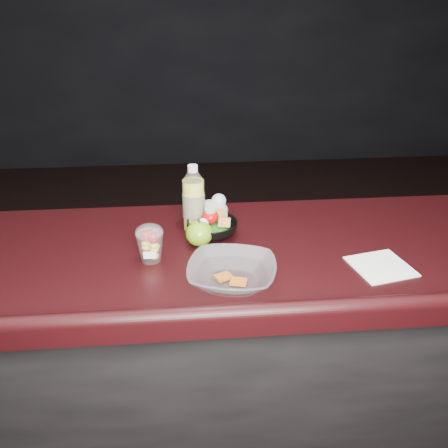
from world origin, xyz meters
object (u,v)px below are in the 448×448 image
Objects in this scene: green_apple at (199,234)px; takeout_bowl at (232,274)px; lemonade_bottle at (194,203)px; fruit_cup at (150,243)px; snack_bowl at (212,227)px.

green_apple reaches higher than takeout_bowl.
takeout_bowl is (0.08, -0.23, -0.01)m from green_apple.
lemonade_bottle is 1.90× the size of fruit_cup.
fruit_cup is at bearing 147.78° from takeout_bowl.
lemonade_bottle reaches higher than snack_bowl.
takeout_bowl is (0.09, -0.34, -0.06)m from lemonade_bottle.
green_apple is at bearing 109.23° from takeout_bowl.
green_apple is (0.01, -0.12, -0.05)m from lemonade_bottle.
fruit_cup is at bearing -150.61° from green_apple.
lemonade_bottle is at bearing 95.72° from green_apple.
green_apple is at bearing -84.28° from lemonade_bottle.
lemonade_bottle is 1.09× the size of snack_bowl.
fruit_cup reaches higher than green_apple.
snack_bowl is (0.04, 0.06, -0.01)m from green_apple.
fruit_cup is (-0.14, -0.20, -0.03)m from lemonade_bottle.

